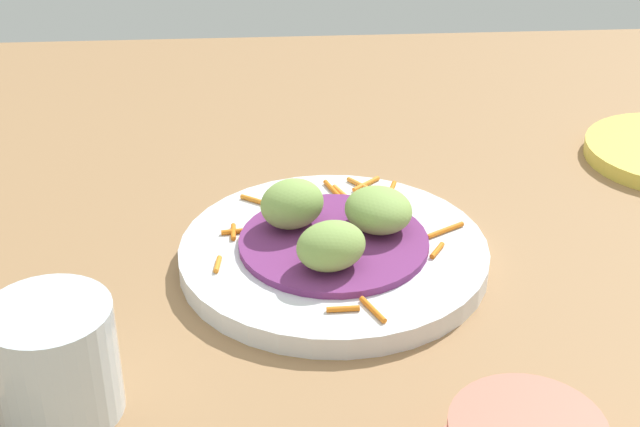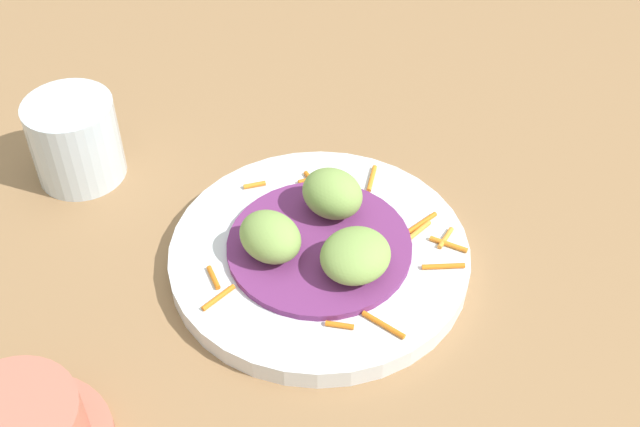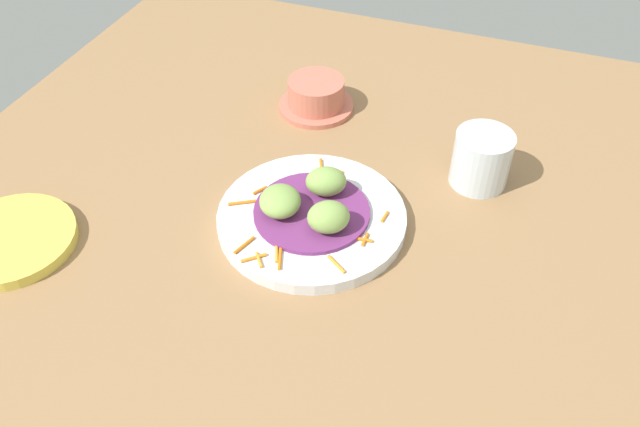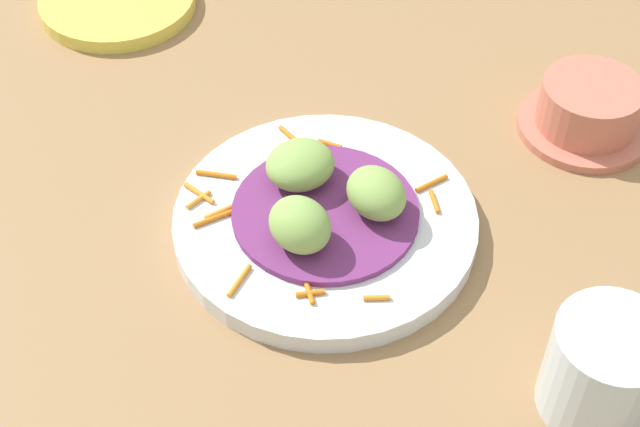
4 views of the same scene
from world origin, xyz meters
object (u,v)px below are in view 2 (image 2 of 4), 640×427
at_px(guac_scoop_center, 332,194).
at_px(main_plate, 319,256).
at_px(guac_scoop_left, 355,255).
at_px(water_glass, 75,140).
at_px(guac_scoop_right, 270,237).

bearing_deg(guac_scoop_center, main_plate, 142.48).
xyz_separation_m(guac_scoop_left, water_glass, (0.22, 0.17, -0.00)).
height_order(guac_scoop_left, guac_scoop_right, guac_scoop_right).
height_order(guac_scoop_center, water_glass, water_glass).
height_order(main_plate, guac_scoop_center, guac_scoop_center).
xyz_separation_m(main_plate, guac_scoop_right, (0.01, 0.04, 0.03)).
height_order(guac_scoop_left, guac_scoop_center, guac_scoop_center).
relative_size(main_plate, guac_scoop_left, 4.30).
distance_m(main_plate, water_glass, 0.24).
bearing_deg(main_plate, water_glass, 40.66).
xyz_separation_m(guac_scoop_left, guac_scoop_right, (0.04, 0.05, 0.00)).
bearing_deg(guac_scoop_left, main_plate, 22.48).
distance_m(guac_scoop_left, guac_scoop_right, 0.07).
bearing_deg(water_glass, guac_scoop_left, -141.84).
height_order(guac_scoop_left, water_glass, water_glass).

